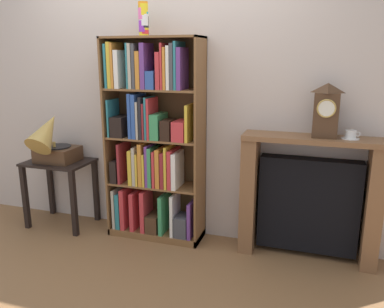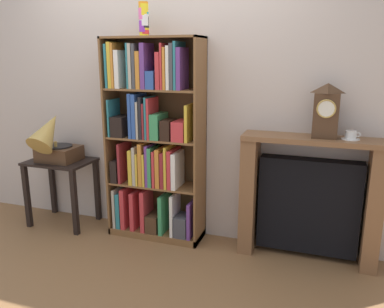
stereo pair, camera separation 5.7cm
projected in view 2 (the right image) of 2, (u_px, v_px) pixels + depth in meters
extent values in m
cube|color=brown|center=(153.00, 239.00, 3.50)|extent=(7.88, 6.40, 0.02)
cube|color=beige|center=(181.00, 91.00, 3.39)|extent=(4.88, 0.08, 2.60)
cube|color=brown|center=(113.00, 138.00, 3.50)|extent=(0.02, 0.31, 1.75)
cube|color=brown|center=(200.00, 145.00, 3.24)|extent=(0.02, 0.31, 1.75)
cube|color=brown|center=(162.00, 138.00, 3.51)|extent=(0.84, 0.01, 1.75)
cube|color=brown|center=(152.00, 37.00, 3.16)|extent=(0.84, 0.31, 0.02)
cube|color=brown|center=(157.00, 231.00, 3.58)|extent=(0.84, 0.31, 0.06)
cube|color=#B2A893|center=(119.00, 206.00, 3.61)|extent=(0.03, 0.22, 0.37)
cube|color=teal|center=(123.00, 208.00, 3.61)|extent=(0.04, 0.23, 0.33)
cube|color=#C63338|center=(128.00, 206.00, 3.60)|extent=(0.04, 0.26, 0.38)
cube|color=#C63338|center=(137.00, 209.00, 3.56)|extent=(0.04, 0.22, 0.35)
cube|color=#C63338|center=(147.00, 209.00, 3.52)|extent=(0.04, 0.21, 0.38)
cube|color=#472D1C|center=(155.00, 222.00, 3.52)|extent=(0.11, 0.22, 0.16)
cube|color=#388E56|center=(165.00, 212.00, 3.48)|extent=(0.03, 0.25, 0.35)
cube|color=white|center=(175.00, 213.00, 3.43)|extent=(0.03, 0.21, 0.37)
cube|color=#424247|center=(183.00, 225.00, 3.41)|extent=(0.11, 0.18, 0.19)
cube|color=#663884|center=(192.00, 219.00, 3.38)|extent=(0.03, 0.20, 0.32)
cube|color=brown|center=(156.00, 184.00, 3.47)|extent=(0.81, 0.29, 0.02)
cube|color=black|center=(119.00, 170.00, 3.51)|extent=(0.06, 0.20, 0.20)
cube|color=maroon|center=(125.00, 161.00, 3.49)|extent=(0.02, 0.24, 0.36)
cube|color=gold|center=(136.00, 165.00, 3.47)|extent=(0.03, 0.26, 0.31)
cube|color=#B2A893|center=(140.00, 164.00, 3.45)|extent=(0.03, 0.25, 0.34)
cube|color=gold|center=(142.00, 167.00, 3.45)|extent=(0.02, 0.25, 0.28)
cube|color=orange|center=(145.00, 163.00, 3.42)|extent=(0.03, 0.24, 0.38)
cube|color=gold|center=(149.00, 168.00, 3.42)|extent=(0.02, 0.24, 0.29)
cube|color=#663884|center=(152.00, 164.00, 3.41)|extent=(0.02, 0.24, 0.36)
cube|color=#388E56|center=(154.00, 166.00, 3.39)|extent=(0.03, 0.21, 0.34)
cube|color=#C63338|center=(159.00, 167.00, 3.40)|extent=(0.02, 0.25, 0.32)
cube|color=orange|center=(162.00, 166.00, 3.38)|extent=(0.04, 0.24, 0.34)
cube|color=maroon|center=(166.00, 168.00, 3.36)|extent=(0.03, 0.23, 0.31)
cube|color=gold|center=(170.00, 166.00, 3.35)|extent=(0.02, 0.24, 0.36)
cube|color=#C63338|center=(174.00, 167.00, 3.35)|extent=(0.03, 0.26, 0.33)
cube|color=white|center=(178.00, 169.00, 3.33)|extent=(0.04, 0.23, 0.31)
cube|color=brown|center=(155.00, 138.00, 3.36)|extent=(0.81, 0.29, 0.02)
cube|color=teal|center=(114.00, 117.00, 3.40)|extent=(0.02, 0.20, 0.32)
cube|color=black|center=(122.00, 126.00, 3.40)|extent=(0.11, 0.21, 0.18)
cube|color=#2D519E|center=(135.00, 115.00, 3.34)|extent=(0.03, 0.23, 0.38)
cube|color=#2D519E|center=(139.00, 115.00, 3.33)|extent=(0.04, 0.24, 0.37)
cube|color=#B2A893|center=(142.00, 119.00, 3.32)|extent=(0.02, 0.21, 0.31)
cube|color=black|center=(145.00, 117.00, 3.30)|extent=(0.03, 0.21, 0.35)
cube|color=maroon|center=(148.00, 120.00, 3.31)|extent=(0.02, 0.23, 0.30)
cube|color=teal|center=(150.00, 117.00, 3.29)|extent=(0.02, 0.21, 0.35)
cube|color=#C63338|center=(153.00, 118.00, 3.28)|extent=(0.02, 0.21, 0.34)
cube|color=#388E56|center=(159.00, 126.00, 3.29)|extent=(0.08, 0.23, 0.21)
cube|color=black|center=(168.00, 130.00, 3.24)|extent=(0.08, 0.17, 0.17)
cube|color=#C63338|center=(182.00, 130.00, 3.23)|extent=(0.11, 0.23, 0.16)
cube|color=gold|center=(191.00, 122.00, 3.20)|extent=(0.02, 0.26, 0.30)
cube|color=brown|center=(154.00, 89.00, 3.26)|extent=(0.81, 0.29, 0.02)
cube|color=teal|center=(112.00, 66.00, 3.31)|extent=(0.02, 0.23, 0.36)
cube|color=gold|center=(116.00, 65.00, 3.30)|extent=(0.03, 0.24, 0.38)
cube|color=orange|center=(118.00, 66.00, 3.27)|extent=(0.02, 0.21, 0.37)
cube|color=white|center=(123.00, 69.00, 3.29)|extent=(0.04, 0.25, 0.31)
cube|color=teal|center=(133.00, 66.00, 3.23)|extent=(0.02, 0.21, 0.37)
cube|color=#B2A893|center=(136.00, 66.00, 3.24)|extent=(0.03, 0.24, 0.36)
cube|color=#424247|center=(140.00, 66.00, 3.23)|extent=(0.03, 0.25, 0.36)
cube|color=orange|center=(144.00, 70.00, 3.23)|extent=(0.04, 0.25, 0.30)
cube|color=#663884|center=(147.00, 66.00, 3.18)|extent=(0.04, 0.20, 0.36)
cube|color=#2D519E|center=(154.00, 80.00, 3.18)|extent=(0.07, 0.18, 0.15)
cube|color=#C63338|center=(162.00, 71.00, 3.16)|extent=(0.04, 0.22, 0.29)
cube|color=#C63338|center=(167.00, 66.00, 3.16)|extent=(0.02, 0.26, 0.36)
cube|color=orange|center=(169.00, 68.00, 3.14)|extent=(0.02, 0.23, 0.33)
cube|color=white|center=(173.00, 68.00, 3.14)|extent=(0.03, 0.26, 0.34)
cube|color=#424247|center=(176.00, 67.00, 3.12)|extent=(0.03, 0.24, 0.36)
cube|color=teal|center=(180.00, 66.00, 3.11)|extent=(0.02, 0.24, 0.38)
cube|color=#663884|center=(182.00, 69.00, 3.09)|extent=(0.03, 0.21, 0.33)
cylinder|color=yellow|center=(144.00, 31.00, 3.14)|extent=(0.08, 0.08, 0.09)
cylinder|color=red|center=(144.00, 28.00, 3.13)|extent=(0.08, 0.08, 0.09)
cylinder|color=purple|center=(144.00, 26.00, 3.13)|extent=(0.08, 0.08, 0.09)
cylinder|color=yellow|center=(144.00, 24.00, 3.12)|extent=(0.08, 0.08, 0.09)
cylinder|color=black|center=(144.00, 22.00, 3.12)|extent=(0.08, 0.08, 0.09)
cylinder|color=white|center=(144.00, 20.00, 3.11)|extent=(0.08, 0.08, 0.09)
cylinder|color=#28B2B7|center=(144.00, 18.00, 3.11)|extent=(0.08, 0.08, 0.09)
cylinder|color=white|center=(144.00, 16.00, 3.11)|extent=(0.08, 0.08, 0.09)
cylinder|color=pink|center=(143.00, 14.00, 3.10)|extent=(0.08, 0.08, 0.09)
cylinder|color=green|center=(143.00, 12.00, 3.10)|extent=(0.08, 0.08, 0.09)
cylinder|color=yellow|center=(143.00, 10.00, 3.09)|extent=(0.08, 0.08, 0.09)
cylinder|color=orange|center=(143.00, 8.00, 3.09)|extent=(0.08, 0.08, 0.09)
cube|color=black|center=(60.00, 161.00, 3.68)|extent=(0.60, 0.43, 0.02)
cube|color=black|center=(27.00, 196.00, 3.67)|extent=(0.04, 0.04, 0.61)
cube|color=black|center=(75.00, 203.00, 3.51)|extent=(0.04, 0.04, 0.61)
cube|color=black|center=(53.00, 184.00, 4.01)|extent=(0.04, 0.04, 0.61)
cube|color=black|center=(97.00, 190.00, 3.84)|extent=(0.04, 0.04, 0.61)
cube|color=#472D1C|center=(59.00, 154.00, 3.66)|extent=(0.36, 0.29, 0.13)
cylinder|color=black|center=(59.00, 146.00, 3.64)|extent=(0.25, 0.25, 0.01)
cylinder|color=#B79347|center=(55.00, 145.00, 3.60)|extent=(0.03, 0.03, 0.06)
cone|color=#B79347|center=(48.00, 131.00, 3.48)|extent=(0.24, 0.42, 0.41)
cube|color=brown|center=(313.00, 140.00, 2.94)|extent=(1.06, 0.28, 0.04)
cube|color=brown|center=(249.00, 195.00, 3.21)|extent=(0.12, 0.25, 0.96)
cube|color=brown|center=(373.00, 209.00, 2.91)|extent=(0.12, 0.25, 0.96)
cube|color=black|center=(308.00, 206.00, 3.11)|extent=(0.78, 0.14, 0.77)
cube|color=#472D1C|center=(326.00, 116.00, 2.87)|extent=(0.18, 0.12, 0.33)
pyramid|color=#472D1C|center=(328.00, 88.00, 2.82)|extent=(0.18, 0.12, 0.07)
cylinder|color=silver|center=(326.00, 109.00, 2.79)|extent=(0.13, 0.01, 0.13)
torus|color=#B79347|center=(326.00, 109.00, 2.79)|extent=(0.14, 0.01, 0.14)
cylinder|color=white|center=(350.00, 139.00, 2.85)|extent=(0.13, 0.13, 0.01)
cylinder|color=white|center=(351.00, 135.00, 2.84)|extent=(0.08, 0.08, 0.06)
torus|color=white|center=(358.00, 135.00, 2.83)|extent=(0.04, 0.01, 0.04)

